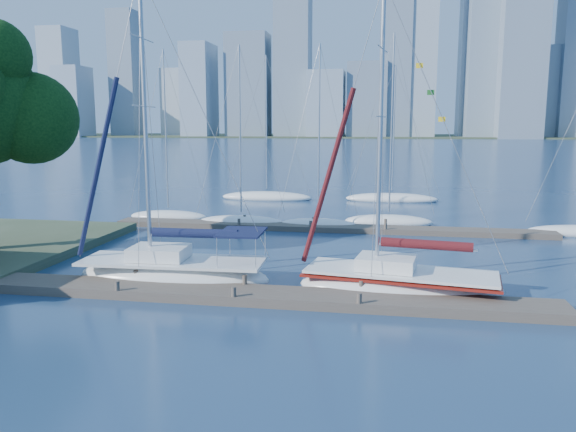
# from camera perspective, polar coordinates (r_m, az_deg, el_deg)

# --- Properties ---
(ground) EXTENTS (700.00, 700.00, 0.00)m
(ground) POSITION_cam_1_polar(r_m,az_deg,el_deg) (23.77, -4.94, -8.44)
(ground) COLOR #182C4D
(ground) RESTS_ON ground
(near_dock) EXTENTS (26.00, 2.00, 0.40)m
(near_dock) POSITION_cam_1_polar(r_m,az_deg,el_deg) (23.71, -4.94, -7.98)
(near_dock) COLOR #4E4439
(near_dock) RESTS_ON ground
(far_dock) EXTENTS (30.00, 1.80, 0.36)m
(far_dock) POSITION_cam_1_polar(r_m,az_deg,el_deg) (38.73, 3.93, -1.21)
(far_dock) COLOR #4E4439
(far_dock) RESTS_ON ground
(far_shore) EXTENTS (800.00, 100.00, 1.50)m
(far_shore) POSITION_cam_1_polar(r_m,az_deg,el_deg) (342.02, 8.86, 7.98)
(far_shore) COLOR #38472D
(far_shore) RESTS_ON ground
(sailboat_navy) EXTENTS (9.19, 3.31, 14.35)m
(sailboat_navy) POSITION_cam_1_polar(r_m,az_deg,el_deg) (26.43, -11.64, -4.36)
(sailboat_navy) COLOR white
(sailboat_navy) RESTS_ON ground
(sailboat_maroon) EXTENTS (9.00, 4.10, 13.51)m
(sailboat_maroon) POSITION_cam_1_polar(r_m,az_deg,el_deg) (24.68, 11.29, -5.44)
(sailboat_maroon) COLOR white
(sailboat_maroon) RESTS_ON ground
(bg_boat_0) EXTENTS (6.30, 2.41, 13.03)m
(bg_boat_0) POSITION_cam_1_polar(r_m,az_deg,el_deg) (44.29, -12.02, 0.03)
(bg_boat_0) COLOR white
(bg_boat_0) RESTS_ON ground
(bg_boat_1) EXTENTS (6.76, 4.15, 12.99)m
(bg_boat_1) POSITION_cam_1_polar(r_m,az_deg,el_deg) (40.81, -4.76, -0.56)
(bg_boat_1) COLOR white
(bg_boat_1) RESTS_ON ground
(bg_boat_2) EXTENTS (6.06, 3.88, 12.91)m
(bg_boat_2) POSITION_cam_1_polar(r_m,az_deg,el_deg) (39.69, 3.09, -0.83)
(bg_boat_2) COLOR white
(bg_boat_2) RESTS_ON ground
(bg_boat_3) EXTENTS (6.58, 2.89, 13.83)m
(bg_boat_3) POSITION_cam_1_polar(r_m,az_deg,el_deg) (41.62, 10.20, -0.47)
(bg_boat_3) COLOR white
(bg_boat_3) RESTS_ON ground
(bg_boat_6) EXTENTS (9.18, 4.59, 13.99)m
(bg_boat_6) POSITION_cam_1_polar(r_m,az_deg,el_deg) (54.55, -2.17, 1.97)
(bg_boat_6) COLOR white
(bg_boat_6) RESTS_ON ground
(bg_boat_7) EXTENTS (8.97, 3.78, 12.89)m
(bg_boat_7) POSITION_cam_1_polar(r_m,az_deg,el_deg) (54.24, 10.48, 1.76)
(bg_boat_7) COLOR white
(bg_boat_7) RESTS_ON ground
(skyline) EXTENTS (503.17, 51.31, 125.85)m
(skyline) POSITION_cam_1_polar(r_m,az_deg,el_deg) (313.98, 12.40, 14.47)
(skyline) COLOR #8298A8
(skyline) RESTS_ON ground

